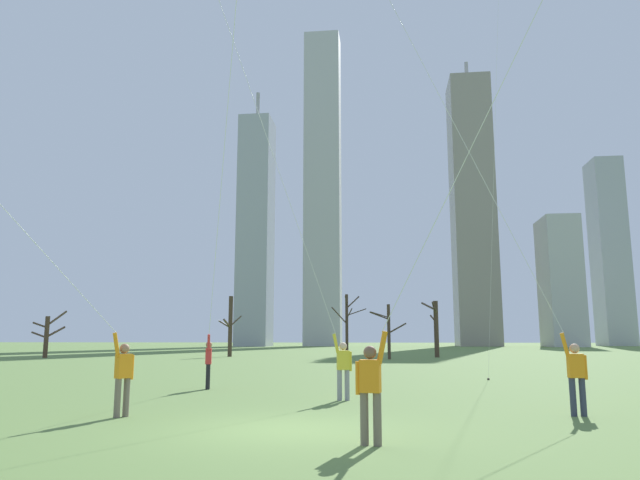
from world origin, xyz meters
The scene contains 16 objects.
ground_plane centered at (0.00, 0.00, 0.00)m, with size 400.00×400.00×0.00m, color #5B7A3D.
kite_flyer_midfield_left_yellow centered at (-5.29, -0.99, 3.49)m, with size 6.57×10.85×12.75m.
kite_flyer_far_back_purple centered at (0.00, 5.17, 3.15)m, with size 5.08×1.78×14.24m.
kite_flyer_foreground_right_teal centered at (3.61, -2.43, 4.76)m, with size 9.56×4.91×19.47m.
kite_flyer_foreground_left_orange centered at (-3.71, 7.21, 2.37)m, with size 4.06×10.92×12.35m.
kite_flyer_midfield_center_red centered at (5.05, 3.03, 4.03)m, with size 7.20×2.46×17.76m.
bare_tree_far_right_edge centered at (-12.73, 42.60, 2.85)m, with size 2.00×2.70×5.63m.
bare_tree_right_of_center centered at (-1.66, 41.74, 3.12)m, with size 3.10×3.11×5.64m.
bare_tree_center centered at (6.29, 42.77, 2.85)m, with size 1.43×3.10×5.05m.
bare_tree_left_of_center centered at (-27.84, 37.58, 2.04)m, with size 2.70×2.50×4.17m.
bare_tree_leftmost centered at (2.05, 37.70, 2.38)m, with size 3.03×1.08×4.49m.
skyline_short_annex centered at (20.41, 113.90, 28.86)m, with size 8.45×10.36×62.44m.
skyline_mid_tower_right centered at (50.65, 122.24, 20.50)m, with size 6.08×8.17×41.00m.
skyline_slender_spire centered at (35.90, 108.37, 12.66)m, with size 6.46×10.51×25.32m.
skyline_wide_slab centered at (-11.52, 110.67, 34.34)m, with size 7.66×5.91×68.68m.
skyline_mid_tower_left centered at (-25.17, 106.47, 24.06)m, with size 6.55×7.95×54.28m.
Camera 1 is at (2.04, -11.62, 1.76)m, focal length 32.92 mm.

